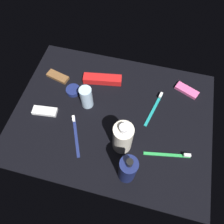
# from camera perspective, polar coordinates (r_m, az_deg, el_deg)

# --- Properties ---
(ground_plane) EXTENTS (0.84, 0.64, 0.01)m
(ground_plane) POSITION_cam_1_polar(r_m,az_deg,el_deg) (0.90, 0.00, -1.09)
(ground_plane) COLOR black
(lotion_bottle) EXTENTS (0.06, 0.06, 0.18)m
(lotion_bottle) POSITION_cam_1_polar(r_m,az_deg,el_deg) (0.74, 4.26, -15.37)
(lotion_bottle) COLOR #151E50
(lotion_bottle) RESTS_ON ground_plane
(bodywash_bottle) EXTENTS (0.07, 0.07, 0.17)m
(bodywash_bottle) POSITION_cam_1_polar(r_m,az_deg,el_deg) (0.77, 2.92, -7.03)
(bodywash_bottle) COLOR silver
(bodywash_bottle) RESTS_ON ground_plane
(deodorant_stick) EXTENTS (0.05, 0.05, 0.11)m
(deodorant_stick) POSITION_cam_1_polar(r_m,az_deg,el_deg) (0.88, -6.97, 3.99)
(deodorant_stick) COLOR silver
(deodorant_stick) RESTS_ON ground_plane
(toothbrush_teal) EXTENTS (0.06, 0.18, 0.02)m
(toothbrush_teal) POSITION_cam_1_polar(r_m,az_deg,el_deg) (0.93, 11.55, 1.33)
(toothbrush_teal) COLOR teal
(toothbrush_teal) RESTS_ON ground_plane
(toothbrush_navy) EXTENTS (0.09, 0.17, 0.02)m
(toothbrush_navy) POSITION_cam_1_polar(r_m,az_deg,el_deg) (0.87, -9.87, -5.73)
(toothbrush_navy) COLOR navy
(toothbrush_navy) RESTS_ON ground_plane
(toothbrush_green) EXTENTS (0.18, 0.04, 0.02)m
(toothbrush_green) POSITION_cam_1_polar(r_m,az_deg,el_deg) (0.86, 15.46, -11.14)
(toothbrush_green) COLOR green
(toothbrush_green) RESTS_ON ground_plane
(toothpaste_box_red) EXTENTS (0.18, 0.07, 0.03)m
(toothpaste_box_red) POSITION_cam_1_polar(r_m,az_deg,el_deg) (0.98, -2.60, 8.88)
(toothpaste_box_red) COLOR red
(toothpaste_box_red) RESTS_ON ground_plane
(snack_bar_white) EXTENTS (0.11, 0.05, 0.01)m
(snack_bar_white) POSITION_cam_1_polar(r_m,az_deg,el_deg) (0.94, -17.80, 0.22)
(snack_bar_white) COLOR white
(snack_bar_white) RESTS_ON ground_plane
(snack_bar_brown) EXTENTS (0.11, 0.06, 0.01)m
(snack_bar_brown) POSITION_cam_1_polar(r_m,az_deg,el_deg) (1.03, -14.53, 9.33)
(snack_bar_brown) COLOR brown
(snack_bar_brown) RESTS_ON ground_plane
(snack_bar_pink) EXTENTS (0.11, 0.08, 0.01)m
(snack_bar_pink) POSITION_cam_1_polar(r_m,az_deg,el_deg) (1.01, 19.68, 5.57)
(snack_bar_pink) COLOR #E55999
(snack_bar_pink) RESTS_ON ground_plane
(cream_tin_left) EXTENTS (0.06, 0.06, 0.02)m
(cream_tin_left) POSITION_cam_1_polar(r_m,az_deg,el_deg) (0.97, -10.51, 5.80)
(cream_tin_left) COLOR navy
(cream_tin_left) RESTS_ON ground_plane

